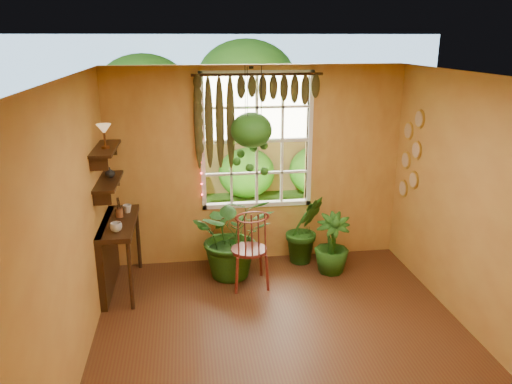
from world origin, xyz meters
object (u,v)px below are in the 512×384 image
at_px(windsor_chair, 250,260).
at_px(hanging_basket, 251,133).
at_px(counter_ledge, 112,248).
at_px(potted_plant_left, 233,235).
at_px(potted_plant_mid, 305,229).

xyz_separation_m(windsor_chair, hanging_basket, (0.10, 0.56, 1.51)).
relative_size(windsor_chair, hanging_basket, 0.88).
height_order(counter_ledge, windsor_chair, windsor_chair).
distance_m(counter_ledge, potted_plant_left, 1.53).
xyz_separation_m(counter_ledge, windsor_chair, (1.70, -0.18, -0.20)).
height_order(potted_plant_left, hanging_basket, hanging_basket).
bearing_deg(counter_ledge, potted_plant_mid, 9.59).
bearing_deg(counter_ledge, windsor_chair, -6.08).
distance_m(windsor_chair, potted_plant_mid, 1.06).
bearing_deg(potted_plant_mid, windsor_chair, -144.37).
xyz_separation_m(counter_ledge, potted_plant_mid, (2.55, 0.43, -0.07)).
bearing_deg(potted_plant_mid, hanging_basket, -175.77).
distance_m(potted_plant_left, hanging_basket, 1.34).
bearing_deg(counter_ledge, potted_plant_left, 5.12).
height_order(counter_ledge, potted_plant_mid, potted_plant_mid).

